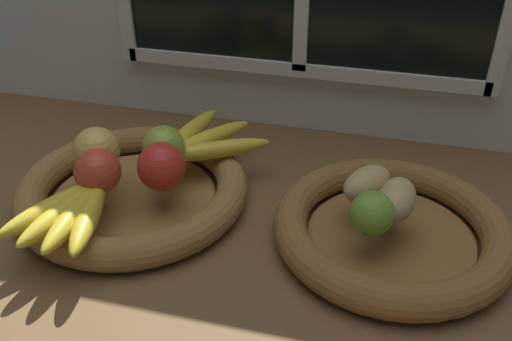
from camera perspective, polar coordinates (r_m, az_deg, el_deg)
The scene contains 12 objects.
ground_plane at distance 83.06cm, azimuth 0.54°, elevation -5.55°, with size 140.00×90.00×3.00cm, color brown.
fruit_bowl_left at distance 86.05cm, azimuth -12.41°, elevation -1.93°, with size 34.52×34.52×4.57cm.
fruit_bowl_right at distance 78.65cm, azimuth 13.67°, elevation -5.83°, with size 32.35×32.35×4.57cm.
apple_green_back at distance 84.71cm, azimuth -9.39°, elevation 2.39°, with size 6.45×6.45×6.45cm, color #8CAD3D.
apple_red_front at distance 80.78cm, azimuth -15.85°, elevation -0.08°, with size 6.56×6.56×6.56cm, color #CC422D.
apple_golden_left at distance 85.63cm, azimuth -15.96°, elevation 2.02°, with size 6.88×6.88×6.88cm, color #DBB756.
apple_red_right at distance 79.53cm, azimuth -9.62°, elevation 0.40°, with size 6.91×6.91×6.91cm, color red.
banana_bunch_front at distance 76.97cm, azimuth -18.40°, elevation -4.00°, with size 13.55×17.05×2.90cm.
banana_bunch_back at distance 89.24cm, azimuth -5.56°, elevation 2.99°, with size 17.10×18.67×2.75cm.
potato_oblong at distance 78.43cm, azimuth 11.28°, elevation -1.31°, with size 8.30×4.74×4.58cm, color tan.
potato_large at distance 75.75cm, azimuth 14.15°, elevation -2.88°, with size 8.20×4.96×4.99cm, color tan.
lime_near at distance 71.89cm, azimuth 11.74°, elevation -4.29°, with size 5.77×5.77×5.77cm, color #6B9E33.
Camera 1 is at (15.42, -63.48, 49.79)cm, focal length 39.20 mm.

